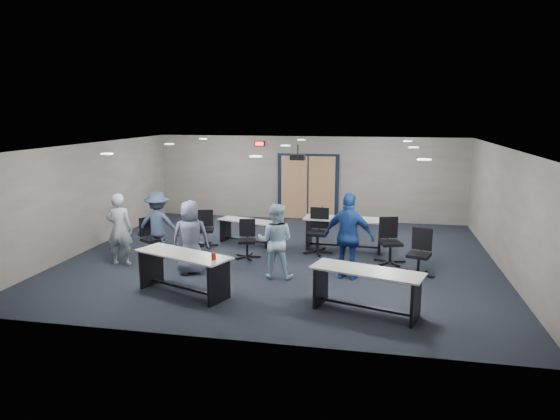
% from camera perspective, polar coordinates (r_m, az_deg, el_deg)
% --- Properties ---
extents(floor, '(10.00, 10.00, 0.00)m').
position_cam_1_polar(floor, '(12.15, 0.18, -5.46)').
color(floor, black).
rests_on(floor, ground).
extents(back_wall, '(10.00, 0.04, 2.70)m').
position_cam_1_polar(back_wall, '(16.22, 3.24, 3.64)').
color(back_wall, slate).
rests_on(back_wall, floor).
extents(front_wall, '(10.00, 0.04, 2.70)m').
position_cam_1_polar(front_wall, '(7.58, -6.39, -5.24)').
color(front_wall, slate).
rests_on(front_wall, floor).
extents(left_wall, '(0.04, 9.00, 2.70)m').
position_cam_1_polar(left_wall, '(13.68, -20.84, 1.50)').
color(left_wall, slate).
rests_on(left_wall, floor).
extents(right_wall, '(0.04, 9.00, 2.70)m').
position_cam_1_polar(right_wall, '(11.94, 24.44, -0.10)').
color(right_wall, slate).
rests_on(right_wall, floor).
extents(ceiling, '(10.00, 9.00, 0.04)m').
position_cam_1_polar(ceiling, '(11.66, 0.19, 7.35)').
color(ceiling, white).
rests_on(ceiling, back_wall).
extents(double_door, '(2.00, 0.07, 2.20)m').
position_cam_1_polar(double_door, '(16.22, 3.21, 2.57)').
color(double_door, black).
rests_on(double_door, back_wall).
extents(exit_sign, '(0.32, 0.07, 0.18)m').
position_cam_1_polar(exit_sign, '(16.35, -2.35, 7.58)').
color(exit_sign, black).
rests_on(exit_sign, back_wall).
extents(ceiling_projector, '(0.35, 0.32, 0.37)m').
position_cam_1_polar(ceiling_projector, '(12.12, 2.04, 6.09)').
color(ceiling_projector, black).
rests_on(ceiling_projector, ceiling).
extents(ceiling_can_lights, '(6.24, 5.74, 0.02)m').
position_cam_1_polar(ceiling_can_lights, '(11.91, 0.42, 7.29)').
color(ceiling_can_lights, white).
rests_on(ceiling_can_lights, ceiling).
extents(table_front_left, '(2.09, 1.34, 0.94)m').
position_cam_1_polar(table_front_left, '(9.86, -10.96, -6.31)').
color(table_front_left, '#B6B4AC').
rests_on(table_front_left, floor).
extents(table_front_right, '(2.04, 1.17, 0.79)m').
position_cam_1_polar(table_front_right, '(8.91, 9.86, -8.29)').
color(table_front_right, '#B6B4AC').
rests_on(table_front_right, floor).
extents(table_back_left, '(1.66, 0.97, 0.64)m').
position_cam_1_polar(table_back_left, '(13.34, -3.78, -2.01)').
color(table_back_left, '#B6B4AC').
rests_on(table_back_left, floor).
extents(table_back_right, '(2.06, 0.77, 1.13)m').
position_cam_1_polar(table_back_right, '(12.78, 7.30, -2.06)').
color(table_back_right, '#B6B4AC').
rests_on(table_back_right, floor).
extents(chair_back_a, '(0.73, 0.73, 0.94)m').
position_cam_1_polar(chair_back_a, '(13.16, -8.54, -2.15)').
color(chair_back_a, black).
rests_on(chair_back_a, floor).
extents(chair_back_b, '(0.69, 0.69, 0.93)m').
position_cam_1_polar(chair_back_b, '(12.02, -3.79, -3.37)').
color(chair_back_b, black).
rests_on(chair_back_b, floor).
extents(chair_back_c, '(0.75, 0.75, 1.12)m').
position_cam_1_polar(chair_back_c, '(12.42, 4.32, -2.45)').
color(chair_back_c, black).
rests_on(chair_back_c, floor).
extents(chair_back_d, '(0.83, 0.83, 1.06)m').
position_cam_1_polar(chair_back_d, '(11.84, 12.53, -3.51)').
color(chair_back_d, black).
rests_on(chair_back_d, floor).
extents(chair_loose_left, '(0.84, 0.84, 0.97)m').
position_cam_1_polar(chair_loose_left, '(12.43, -14.39, -3.11)').
color(chair_loose_left, black).
rests_on(chair_loose_left, floor).
extents(chair_loose_right, '(0.81, 0.81, 1.02)m').
position_cam_1_polar(chair_loose_right, '(11.08, 15.60, -4.78)').
color(chair_loose_right, black).
rests_on(chair_loose_right, floor).
extents(person_gray, '(0.65, 0.46, 1.68)m').
position_cam_1_polar(person_gray, '(11.98, -17.87, -2.10)').
color(person_gray, '#A0A8AF').
rests_on(person_gray, floor).
extents(person_plaid, '(0.91, 0.74, 1.62)m').
position_cam_1_polar(person_plaid, '(10.98, -10.18, -3.08)').
color(person_plaid, slate).
rests_on(person_plaid, floor).
extents(person_lightblue, '(0.78, 0.61, 1.60)m').
position_cam_1_polar(person_lightblue, '(10.53, -0.52, -3.55)').
color(person_lightblue, '#BDE3FA').
rests_on(person_lightblue, floor).
extents(person_navy, '(1.15, 0.69, 1.83)m').
position_cam_1_polar(person_navy, '(10.54, 7.89, -3.02)').
color(person_navy, navy).
rests_on(person_navy, floor).
extents(person_back, '(1.12, 0.77, 1.61)m').
position_cam_1_polar(person_back, '(12.38, -13.78, -1.63)').
color(person_back, '#3A4B68').
rests_on(person_back, floor).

